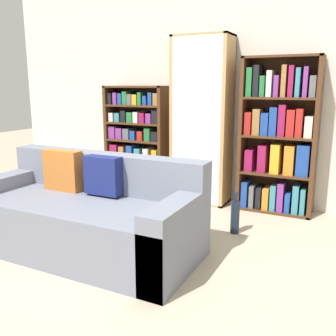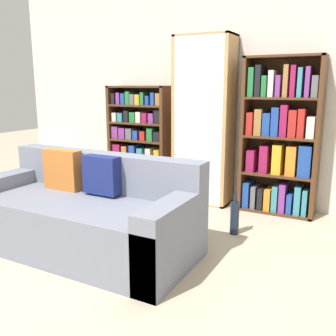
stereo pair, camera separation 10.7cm
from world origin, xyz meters
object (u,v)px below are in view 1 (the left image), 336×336
at_px(couch, 86,217).
at_px(wine_bottle, 235,217).
at_px(bookshelf_right, 278,139).
at_px(display_cabinet, 202,121).
at_px(bookshelf_left, 137,141).

height_order(couch, wine_bottle, couch).
distance_m(bookshelf_right, wine_bottle, 1.08).
relative_size(couch, bookshelf_right, 1.16).
xyz_separation_m(couch, wine_bottle, (1.03, 0.91, -0.13)).
relative_size(display_cabinet, wine_bottle, 4.82).
bearing_deg(bookshelf_right, wine_bottle, -103.98).
relative_size(couch, bookshelf_left, 1.41).
height_order(display_cabinet, wine_bottle, display_cabinet).
xyz_separation_m(bookshelf_left, bookshelf_right, (1.78, -0.00, 0.14)).
bearing_deg(couch, bookshelf_right, 54.72).
height_order(couch, bookshelf_left, bookshelf_left).
bearing_deg(couch, bookshelf_left, 106.96).
relative_size(bookshelf_left, display_cabinet, 0.71).
distance_m(bookshelf_left, display_cabinet, 0.94).
bearing_deg(bookshelf_right, bookshelf_left, 179.98).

